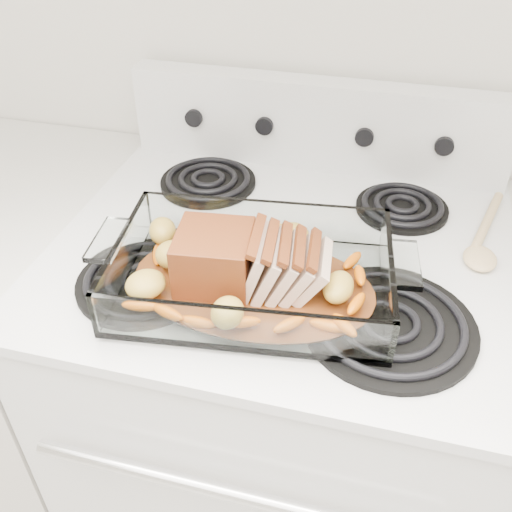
% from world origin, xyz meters
% --- Properties ---
extents(electric_range, '(0.78, 0.70, 1.12)m').
position_xyz_m(electric_range, '(0.00, 1.66, 0.48)').
color(electric_range, silver).
rests_on(electric_range, ground).
extents(counter_left, '(0.58, 0.68, 0.93)m').
position_xyz_m(counter_left, '(-0.67, 1.66, 0.47)').
color(counter_left, silver).
rests_on(counter_left, ground).
extents(baking_dish, '(0.41, 0.27, 0.08)m').
position_xyz_m(baking_dish, '(-0.02, 1.52, 0.96)').
color(baking_dish, silver).
rests_on(baking_dish, electric_range).
extents(pork_roast, '(0.23, 0.11, 0.09)m').
position_xyz_m(pork_roast, '(-0.04, 1.52, 0.99)').
color(pork_roast, '#5F280C').
rests_on(pork_roast, baking_dish).
extents(roast_vegetables, '(0.33, 0.18, 0.04)m').
position_xyz_m(roast_vegetables, '(-0.02, 1.55, 0.97)').
color(roast_vegetables, '#DC6009').
rests_on(roast_vegetables, baking_dish).
extents(wooden_spoon, '(0.08, 0.25, 0.02)m').
position_xyz_m(wooden_spoon, '(0.33, 1.73, 0.95)').
color(wooden_spoon, tan).
rests_on(wooden_spoon, electric_range).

